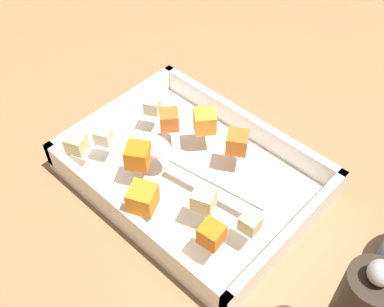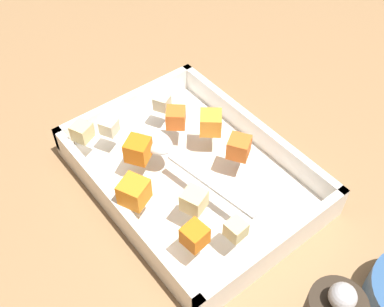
# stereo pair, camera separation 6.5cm
# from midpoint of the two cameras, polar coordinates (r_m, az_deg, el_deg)

# --- Properties ---
(ground_plane) EXTENTS (4.00, 4.00, 0.00)m
(ground_plane) POSITION_cam_midpoint_polar(r_m,az_deg,el_deg) (0.70, -1.33, -3.60)
(ground_plane) COLOR #936D47
(baking_dish) EXTENTS (0.35, 0.26, 0.05)m
(baking_dish) POSITION_cam_midpoint_polar(r_m,az_deg,el_deg) (0.69, -2.71, -2.87)
(baking_dish) COLOR white
(baking_dish) RESTS_ON ground_plane
(carrot_chunk_front_center) EXTENTS (0.04, 0.04, 0.03)m
(carrot_chunk_front_center) POSITION_cam_midpoint_polar(r_m,az_deg,el_deg) (0.66, 2.74, 1.25)
(carrot_chunk_front_center) COLOR orange
(carrot_chunk_front_center) RESTS_ON baking_dish
(carrot_chunk_far_right) EXTENTS (0.04, 0.04, 0.03)m
(carrot_chunk_far_right) POSITION_cam_midpoint_polar(r_m,az_deg,el_deg) (0.60, -9.44, -5.39)
(carrot_chunk_far_right) COLOR orange
(carrot_chunk_far_right) RESTS_ON baking_dish
(carrot_chunk_rim_edge) EXTENTS (0.04, 0.04, 0.03)m
(carrot_chunk_rim_edge) POSITION_cam_midpoint_polar(r_m,az_deg,el_deg) (0.70, -5.51, 4.01)
(carrot_chunk_rim_edge) COLOR orange
(carrot_chunk_rim_edge) RESTS_ON baking_dish
(carrot_chunk_far_left) EXTENTS (0.04, 0.04, 0.03)m
(carrot_chunk_far_left) POSITION_cam_midpoint_polar(r_m,az_deg,el_deg) (0.69, -1.14, 3.86)
(carrot_chunk_far_left) COLOR orange
(carrot_chunk_far_left) RESTS_ON baking_dish
(carrot_chunk_near_spoon) EXTENTS (0.04, 0.04, 0.03)m
(carrot_chunk_near_spoon) POSITION_cam_midpoint_polar(r_m,az_deg,el_deg) (0.65, -9.52, -0.41)
(carrot_chunk_near_spoon) COLOR orange
(carrot_chunk_near_spoon) RESTS_ON baking_dish
(carrot_chunk_corner_nw) EXTENTS (0.03, 0.03, 0.03)m
(carrot_chunk_corner_nw) POSITION_cam_midpoint_polar(r_m,az_deg,el_deg) (0.57, -0.93, -10.05)
(carrot_chunk_corner_nw) COLOR orange
(carrot_chunk_corner_nw) RESTS_ON baking_dish
(potato_chunk_corner_sw) EXTENTS (0.04, 0.04, 0.03)m
(potato_chunk_corner_sw) POSITION_cam_midpoint_polar(r_m,az_deg,el_deg) (0.59, -1.70, -5.84)
(potato_chunk_corner_sw) COLOR #E0CC89
(potato_chunk_corner_sw) RESTS_ON baking_dish
(potato_chunk_near_right) EXTENTS (0.03, 0.03, 0.03)m
(potato_chunk_near_right) POSITION_cam_midpoint_polar(r_m,az_deg,el_deg) (0.69, -16.61, 1.01)
(potato_chunk_near_right) COLOR #E0CC89
(potato_chunk_near_right) RESTS_ON baking_dish
(potato_chunk_center) EXTENTS (0.02, 0.02, 0.02)m
(potato_chunk_center) POSITION_cam_midpoint_polar(r_m,az_deg,el_deg) (0.58, 3.91, -8.66)
(potato_chunk_center) COLOR #E0CC89
(potato_chunk_center) RESTS_ON baking_dish
(potato_chunk_heap_top) EXTENTS (0.03, 0.03, 0.02)m
(potato_chunk_heap_top) POSITION_cam_midpoint_polar(r_m,az_deg,el_deg) (0.69, -13.47, 2.00)
(potato_chunk_heap_top) COLOR beige
(potato_chunk_heap_top) RESTS_ON baking_dish
(potato_chunk_corner_ne) EXTENTS (0.03, 0.03, 0.02)m
(potato_chunk_corner_ne) POSITION_cam_midpoint_polar(r_m,az_deg,el_deg) (0.72, -7.49, 5.66)
(potato_chunk_corner_ne) COLOR beige
(potato_chunk_corner_ne) RESTS_ON baking_dish
(serving_spoon) EXTENTS (0.22, 0.06, 0.02)m
(serving_spoon) POSITION_cam_midpoint_polar(r_m,az_deg,el_deg) (0.66, -6.82, 0.34)
(serving_spoon) COLOR silver
(serving_spoon) RESTS_ON baking_dish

